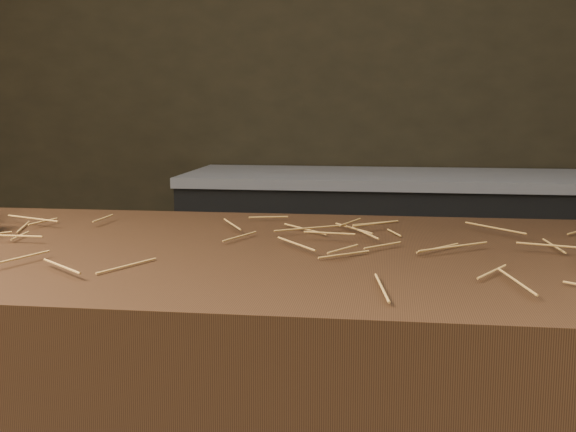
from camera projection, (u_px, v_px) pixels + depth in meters
The scene contains 2 objects.
back_counter at pixel (409, 275), 2.97m from camera, with size 1.82×0.62×0.84m.
straw_bedding at pixel (247, 242), 1.10m from camera, with size 1.40×0.60×0.02m, color #AB7C31, non-canonical shape.
Camera 1 is at (0.21, -0.76, 1.12)m, focal length 45.00 mm.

